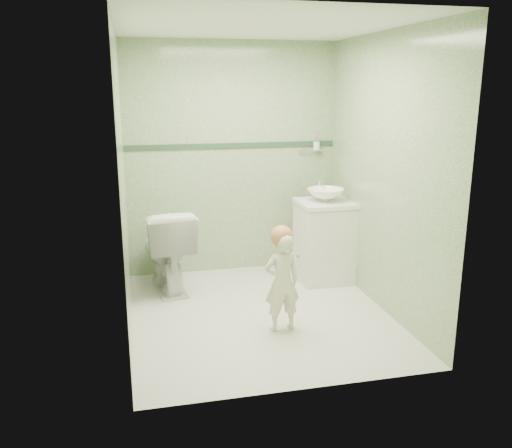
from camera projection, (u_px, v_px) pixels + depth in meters
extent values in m
plane|color=beige|center=(260.00, 314.00, 4.73)|extent=(2.50, 2.50, 0.00)
cube|color=gray|center=(232.00, 160.00, 5.61)|extent=(2.20, 0.04, 2.40)
cube|color=gray|center=(308.00, 213.00, 3.25)|extent=(2.20, 0.04, 2.40)
cube|color=gray|center=(123.00, 185.00, 4.19)|extent=(0.04, 2.50, 2.40)
cube|color=gray|center=(383.00, 174.00, 4.67)|extent=(0.04, 2.50, 2.40)
plane|color=white|center=(260.00, 25.00, 4.13)|extent=(2.50, 2.50, 0.00)
cube|color=#284331|center=(232.00, 145.00, 5.56)|extent=(2.20, 0.02, 0.05)
cube|color=silver|center=(324.00, 242.00, 5.48)|extent=(0.52, 0.50, 0.80)
cube|color=white|center=(325.00, 203.00, 5.37)|extent=(0.54, 0.52, 0.04)
imported|color=white|center=(326.00, 195.00, 5.35)|extent=(0.37, 0.37, 0.13)
cylinder|color=silver|center=(319.00, 186.00, 5.53)|extent=(0.03, 0.03, 0.18)
cylinder|color=silver|center=(321.00, 179.00, 5.46)|extent=(0.02, 0.12, 0.02)
cylinder|color=silver|center=(310.00, 150.00, 5.73)|extent=(0.26, 0.02, 0.02)
cylinder|color=silver|center=(317.00, 146.00, 5.71)|extent=(0.07, 0.07, 0.09)
cylinder|color=purple|center=(317.00, 139.00, 5.68)|extent=(0.01, 0.01, 0.17)
cylinder|color=#BB3541|center=(317.00, 139.00, 5.70)|extent=(0.01, 0.01, 0.17)
imported|color=white|center=(167.00, 249.00, 5.22)|extent=(0.55, 0.85, 0.82)
imported|color=silver|center=(282.00, 282.00, 4.33)|extent=(0.32, 0.22, 0.82)
sphere|color=#B37644|center=(282.00, 237.00, 4.26)|extent=(0.18, 0.18, 0.18)
cylinder|color=#129C73|center=(298.00, 256.00, 4.17)|extent=(0.06, 0.14, 0.06)
cube|color=white|center=(288.00, 250.00, 4.19)|extent=(0.03, 0.03, 0.02)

